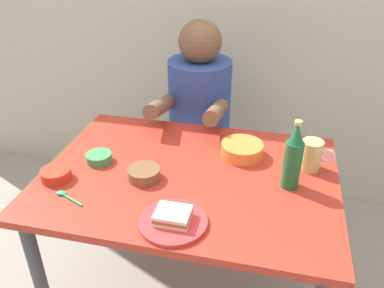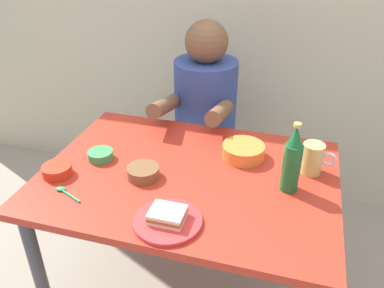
{
  "view_description": "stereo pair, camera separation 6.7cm",
  "coord_description": "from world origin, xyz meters",
  "px_view_note": "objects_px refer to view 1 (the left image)",
  "views": [
    {
      "loc": [
        0.29,
        -1.19,
        1.58
      ],
      "look_at": [
        0.0,
        0.05,
        0.84
      ],
      "focal_mm": 36.72,
      "sensor_mm": 36.0,
      "label": 1
    },
    {
      "loc": [
        0.36,
        -1.17,
        1.58
      ],
      "look_at": [
        0.0,
        0.05,
        0.84
      ],
      "focal_mm": 36.72,
      "sensor_mm": 36.0,
      "label": 2
    }
  ],
  "objects_px": {
    "dining_table": "(189,193)",
    "beer_mug": "(312,155)",
    "sandwich": "(173,216)",
    "beer_bottle": "(293,158)",
    "stool": "(199,167)",
    "plate_orange": "(173,222)",
    "person_seated": "(199,100)",
    "sauce_bowl_chili": "(56,174)"
  },
  "relations": [
    {
      "from": "dining_table",
      "to": "beer_mug",
      "type": "height_order",
      "value": "beer_mug"
    },
    {
      "from": "sandwich",
      "to": "beer_bottle",
      "type": "bearing_deg",
      "value": 39.36
    },
    {
      "from": "stool",
      "to": "beer_mug",
      "type": "relative_size",
      "value": 3.57
    },
    {
      "from": "dining_table",
      "to": "sandwich",
      "type": "distance_m",
      "value": 0.31
    },
    {
      "from": "plate_orange",
      "to": "stool",
      "type": "bearing_deg",
      "value": 97.06
    },
    {
      "from": "person_seated",
      "to": "sauce_bowl_chili",
      "type": "relative_size",
      "value": 6.54
    },
    {
      "from": "beer_bottle",
      "to": "sandwich",
      "type": "bearing_deg",
      "value": -140.64
    },
    {
      "from": "plate_orange",
      "to": "beer_bottle",
      "type": "distance_m",
      "value": 0.47
    },
    {
      "from": "dining_table",
      "to": "beer_mug",
      "type": "bearing_deg",
      "value": 17.32
    },
    {
      "from": "sauce_bowl_chili",
      "to": "dining_table",
      "type": "bearing_deg",
      "value": 17.34
    },
    {
      "from": "sauce_bowl_chili",
      "to": "stool",
      "type": "bearing_deg",
      "value": 64.43
    },
    {
      "from": "dining_table",
      "to": "beer_mug",
      "type": "relative_size",
      "value": 8.73
    },
    {
      "from": "dining_table",
      "to": "sandwich",
      "type": "bearing_deg",
      "value": -86.61
    },
    {
      "from": "stool",
      "to": "beer_bottle",
      "type": "relative_size",
      "value": 1.72
    },
    {
      "from": "plate_orange",
      "to": "sandwich",
      "type": "relative_size",
      "value": 2.0
    },
    {
      "from": "sandwich",
      "to": "sauce_bowl_chili",
      "type": "distance_m",
      "value": 0.5
    },
    {
      "from": "plate_orange",
      "to": "dining_table",
      "type": "bearing_deg",
      "value": 93.39
    },
    {
      "from": "stool",
      "to": "sauce_bowl_chili",
      "type": "xyz_separation_m",
      "value": [
        -0.37,
        -0.78,
        0.41
      ]
    },
    {
      "from": "beer_mug",
      "to": "sauce_bowl_chili",
      "type": "xyz_separation_m",
      "value": [
        -0.91,
        -0.28,
        -0.04
      ]
    },
    {
      "from": "plate_orange",
      "to": "sauce_bowl_chili",
      "type": "height_order",
      "value": "sauce_bowl_chili"
    },
    {
      "from": "stool",
      "to": "sauce_bowl_chili",
      "type": "relative_size",
      "value": 4.09
    },
    {
      "from": "beer_bottle",
      "to": "sauce_bowl_chili",
      "type": "height_order",
      "value": "beer_bottle"
    },
    {
      "from": "sandwich",
      "to": "beer_bottle",
      "type": "height_order",
      "value": "beer_bottle"
    },
    {
      "from": "person_seated",
      "to": "sauce_bowl_chili",
      "type": "bearing_deg",
      "value": -115.9
    },
    {
      "from": "dining_table",
      "to": "plate_orange",
      "type": "xyz_separation_m",
      "value": [
        0.02,
        -0.28,
        0.1
      ]
    },
    {
      "from": "sandwich",
      "to": "sauce_bowl_chili",
      "type": "xyz_separation_m",
      "value": [
        -0.48,
        0.14,
        -0.01
      ]
    },
    {
      "from": "dining_table",
      "to": "sandwich",
      "type": "xyz_separation_m",
      "value": [
        0.02,
        -0.28,
        0.13
      ]
    },
    {
      "from": "dining_table",
      "to": "person_seated",
      "type": "distance_m",
      "value": 0.64
    },
    {
      "from": "person_seated",
      "to": "beer_mug",
      "type": "xyz_separation_m",
      "value": [
        0.54,
        -0.48,
        0.03
      ]
    },
    {
      "from": "person_seated",
      "to": "plate_orange",
      "type": "distance_m",
      "value": 0.91
    },
    {
      "from": "sauce_bowl_chili",
      "to": "beer_mug",
      "type": "bearing_deg",
      "value": 17.33
    },
    {
      "from": "stool",
      "to": "sauce_bowl_chili",
      "type": "distance_m",
      "value": 0.95
    },
    {
      "from": "person_seated",
      "to": "beer_mug",
      "type": "distance_m",
      "value": 0.72
    },
    {
      "from": "sandwich",
      "to": "beer_bottle",
      "type": "relative_size",
      "value": 0.42
    },
    {
      "from": "person_seated",
      "to": "beer_bottle",
      "type": "distance_m",
      "value": 0.78
    },
    {
      "from": "plate_orange",
      "to": "sauce_bowl_chili",
      "type": "relative_size",
      "value": 2.0
    },
    {
      "from": "dining_table",
      "to": "sandwich",
      "type": "height_order",
      "value": "sandwich"
    },
    {
      "from": "beer_bottle",
      "to": "dining_table",
      "type": "bearing_deg",
      "value": -179.19
    },
    {
      "from": "beer_mug",
      "to": "beer_bottle",
      "type": "relative_size",
      "value": 0.48
    },
    {
      "from": "sandwich",
      "to": "plate_orange",
      "type": "bearing_deg",
      "value": -93.58
    },
    {
      "from": "beer_mug",
      "to": "beer_bottle",
      "type": "bearing_deg",
      "value": -119.16
    },
    {
      "from": "plate_orange",
      "to": "sandwich",
      "type": "bearing_deg",
      "value": 86.42
    }
  ]
}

